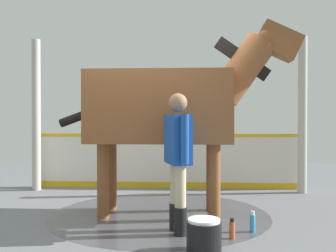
{
  "coord_description": "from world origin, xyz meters",
  "views": [
    {
      "loc": [
        -2.97,
        -4.26,
        1.31
      ],
      "look_at": [
        0.11,
        -0.57,
        1.24
      ],
      "focal_mm": 40.43,
      "sensor_mm": 36.0,
      "label": 1
    }
  ],
  "objects_px": {
    "wash_bucket": "(204,236)",
    "bottle_shampoo": "(253,222)",
    "horse": "(169,106)",
    "bottle_spray": "(232,229)",
    "handler": "(178,153)"
  },
  "relations": [
    {
      "from": "bottle_shampoo",
      "to": "bottle_spray",
      "type": "bearing_deg",
      "value": -178.28
    },
    {
      "from": "wash_bucket",
      "to": "bottle_shampoo",
      "type": "height_order",
      "value": "wash_bucket"
    },
    {
      "from": "wash_bucket",
      "to": "bottle_spray",
      "type": "relative_size",
      "value": 1.53
    },
    {
      "from": "handler",
      "to": "bottle_spray",
      "type": "distance_m",
      "value": 1.04
    },
    {
      "from": "horse",
      "to": "wash_bucket",
      "type": "distance_m",
      "value": 2.05
    },
    {
      "from": "horse",
      "to": "bottle_spray",
      "type": "xyz_separation_m",
      "value": [
        -0.17,
        -1.28,
        -1.4
      ]
    },
    {
      "from": "wash_bucket",
      "to": "bottle_shampoo",
      "type": "bearing_deg",
      "value": 7.1
    },
    {
      "from": "handler",
      "to": "wash_bucket",
      "type": "relative_size",
      "value": 4.66
    },
    {
      "from": "handler",
      "to": "bottle_shampoo",
      "type": "relative_size",
      "value": 6.54
    },
    {
      "from": "horse",
      "to": "bottle_spray",
      "type": "distance_m",
      "value": 1.9
    },
    {
      "from": "horse",
      "to": "bottle_shampoo",
      "type": "relative_size",
      "value": 10.74
    },
    {
      "from": "handler",
      "to": "wash_bucket",
      "type": "height_order",
      "value": "handler"
    },
    {
      "from": "wash_bucket",
      "to": "bottle_shampoo",
      "type": "relative_size",
      "value": 1.4
    },
    {
      "from": "horse",
      "to": "handler",
      "type": "xyz_separation_m",
      "value": [
        -0.48,
        -0.72,
        -0.58
      ]
    },
    {
      "from": "wash_bucket",
      "to": "bottle_shampoo",
      "type": "xyz_separation_m",
      "value": [
        0.92,
        0.11,
        -0.05
      ]
    }
  ]
}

